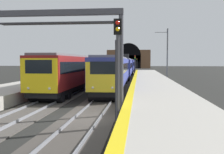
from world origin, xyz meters
TOP-DOWN VIEW (x-y plane):
  - ground_plane at (0.00, 0.00)m, footprint 320.00×320.00m
  - platform_right at (0.00, -4.47)m, footprint 112.00×4.93m
  - platform_right_edge_strip at (0.00, -2.25)m, footprint 112.00×0.50m
  - track_main_line at (0.00, 0.00)m, footprint 160.00×3.13m
  - track_adjacent_line at (0.00, 4.22)m, footprint 160.00×3.12m
  - train_main_approaching at (47.12, -0.00)m, footprint 84.12×2.98m
  - train_adjacent_platform at (33.14, 4.22)m, footprint 59.00×3.22m
  - railway_signal_near at (-1.83, -1.85)m, footprint 0.39×0.38m
  - railway_signal_mid at (47.16, -1.85)m, footprint 0.39×0.38m
  - railway_signal_far at (98.65, -1.85)m, footprint 0.39×0.38m
  - overhead_signal_gantry at (1.15, 2.11)m, footprint 0.70×8.10m
  - tunnel_portal at (107.17, 2.11)m, footprint 2.36×20.08m
  - catenary_mast_near at (28.35, -7.30)m, footprint 0.22×2.11m

SIDE VIEW (x-z plane):
  - ground_plane at x=0.00m, z-range 0.00..0.00m
  - track_main_line at x=0.00m, z-range -0.06..0.15m
  - track_adjacent_line at x=0.00m, z-range -0.06..0.15m
  - platform_right at x=0.00m, z-range 0.00..0.93m
  - platform_right_edge_strip at x=0.00m, z-range 0.93..0.94m
  - train_main_approaching at x=47.12m, z-range -0.17..4.50m
  - train_adjacent_platform at x=33.14m, z-range 0.28..4.19m
  - railway_signal_far at x=98.65m, z-range 0.51..5.08m
  - railway_signal_mid at x=47.16m, z-range 0.52..5.21m
  - railway_signal_near at x=-1.83m, z-range 0.45..5.74m
  - tunnel_portal at x=107.17m, z-range -1.51..10.03m
  - catenary_mast_near at x=28.35m, z-range 0.11..8.59m
  - overhead_signal_gantry at x=1.15m, z-range 1.63..8.00m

